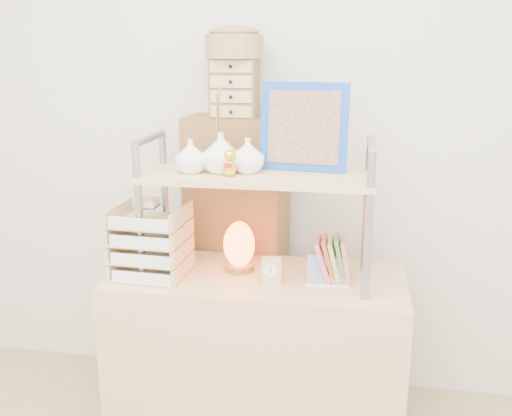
{
  "coord_description": "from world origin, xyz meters",
  "views": [
    {
      "loc": [
        0.37,
        -0.93,
        1.63
      ],
      "look_at": [
        -0.0,
        1.2,
        1.04
      ],
      "focal_mm": 40.0,
      "sensor_mm": 36.0,
      "label": 1
    }
  ],
  "objects": [
    {
      "name": "cabinet",
      "position": [
        -0.16,
        1.57,
        0.68
      ],
      "size": [
        0.48,
        0.29,
        1.35
      ],
      "primitive_type": "cube",
      "rotation": [
        0.0,
        0.0,
        -0.12
      ],
      "color": "brown",
      "rests_on": "ground"
    },
    {
      "name": "woven_basket",
      "position": [
        -0.16,
        1.55,
        1.65
      ],
      "size": [
        0.25,
        0.25,
        0.1
      ],
      "primitive_type": "cylinder",
      "color": "brown",
      "rests_on": "drawer_chest"
    },
    {
      "name": "desk",
      "position": [
        0.0,
        1.2,
        0.38
      ],
      "size": [
        1.2,
        0.5,
        0.75
      ],
      "primitive_type": "cube",
      "color": "tan",
      "rests_on": "ground"
    },
    {
      "name": "hutch",
      "position": [
        -0.01,
        1.21,
        1.18
      ],
      "size": [
        0.9,
        0.34,
        0.77
      ],
      "color": "gray",
      "rests_on": "desk"
    },
    {
      "name": "letter_tray",
      "position": [
        -0.42,
        1.12,
        0.88
      ],
      "size": [
        0.28,
        0.26,
        0.32
      ],
      "color": "tan",
      "rests_on": "desk"
    },
    {
      "name": "room_shell",
      "position": [
        0.0,
        0.39,
        1.69
      ],
      "size": [
        3.42,
        3.41,
        2.61
      ],
      "color": "silver",
      "rests_on": "ground"
    },
    {
      "name": "drawer_chest",
      "position": [
        -0.16,
        1.55,
        1.48
      ],
      "size": [
        0.2,
        0.16,
        0.25
      ],
      "color": "brown",
      "rests_on": "cabinet"
    },
    {
      "name": "postcard_stand",
      "position": [
        0.29,
        1.16,
        0.78
      ],
      "size": [
        0.17,
        0.06,
        0.12
      ],
      "color": "white",
      "rests_on": "desk"
    },
    {
      "name": "desk_clock",
      "position": [
        0.07,
        1.13,
        0.8
      ],
      "size": [
        0.08,
        0.04,
        0.11
      ],
      "color": "tan",
      "rests_on": "desk"
    },
    {
      "name": "salt_lamp",
      "position": [
        -0.08,
        1.25,
        0.86
      ],
      "size": [
        0.14,
        0.13,
        0.21
      ],
      "color": "brown",
      "rests_on": "desk"
    }
  ]
}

